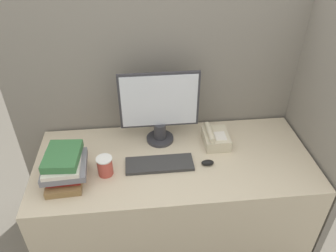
{
  "coord_description": "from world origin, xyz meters",
  "views": [
    {
      "loc": [
        -0.19,
        -1.11,
        2.03
      ],
      "look_at": [
        -0.04,
        0.4,
        0.94
      ],
      "focal_mm": 35.0,
      "sensor_mm": 36.0,
      "label": 1
    }
  ],
  "objects_px": {
    "monitor": "(159,109)",
    "coffee_cup": "(105,166)",
    "book_stack": "(64,167)",
    "keyboard": "(159,164)",
    "desk_telephone": "(215,138)",
    "mouse": "(208,163)"
  },
  "relations": [
    {
      "from": "keyboard",
      "to": "coffee_cup",
      "type": "xyz_separation_m",
      "value": [
        -0.31,
        -0.04,
        0.05
      ]
    },
    {
      "from": "monitor",
      "to": "keyboard",
      "type": "xyz_separation_m",
      "value": [
        -0.02,
        -0.25,
        -0.23
      ]
    },
    {
      "from": "mouse",
      "to": "coffee_cup",
      "type": "height_order",
      "value": "coffee_cup"
    },
    {
      "from": "mouse",
      "to": "desk_telephone",
      "type": "relative_size",
      "value": 0.37
    },
    {
      "from": "keyboard",
      "to": "mouse",
      "type": "distance_m",
      "value": 0.28
    },
    {
      "from": "coffee_cup",
      "to": "book_stack",
      "type": "bearing_deg",
      "value": -176.09
    },
    {
      "from": "coffee_cup",
      "to": "monitor",
      "type": "bearing_deg",
      "value": 40.38
    },
    {
      "from": "monitor",
      "to": "keyboard",
      "type": "height_order",
      "value": "monitor"
    },
    {
      "from": "desk_telephone",
      "to": "monitor",
      "type": "bearing_deg",
      "value": 167.83
    },
    {
      "from": "keyboard",
      "to": "book_stack",
      "type": "relative_size",
      "value": 1.35
    },
    {
      "from": "book_stack",
      "to": "desk_telephone",
      "type": "xyz_separation_m",
      "value": [
        0.9,
        0.22,
        -0.05
      ]
    },
    {
      "from": "coffee_cup",
      "to": "desk_telephone",
      "type": "xyz_separation_m",
      "value": [
        0.68,
        0.21,
        -0.02
      ]
    },
    {
      "from": "monitor",
      "to": "book_stack",
      "type": "xyz_separation_m",
      "value": [
        -0.55,
        -0.3,
        -0.15
      ]
    },
    {
      "from": "keyboard",
      "to": "coffee_cup",
      "type": "distance_m",
      "value": 0.32
    },
    {
      "from": "monitor",
      "to": "coffee_cup",
      "type": "distance_m",
      "value": 0.47
    },
    {
      "from": "keyboard",
      "to": "book_stack",
      "type": "height_order",
      "value": "book_stack"
    },
    {
      "from": "monitor",
      "to": "mouse",
      "type": "bearing_deg",
      "value": -46.26
    },
    {
      "from": "mouse",
      "to": "book_stack",
      "type": "relative_size",
      "value": 0.25
    },
    {
      "from": "monitor",
      "to": "mouse",
      "type": "xyz_separation_m",
      "value": [
        0.26,
        -0.27,
        -0.22
      ]
    },
    {
      "from": "mouse",
      "to": "desk_telephone",
      "type": "distance_m",
      "value": 0.22
    },
    {
      "from": "mouse",
      "to": "coffee_cup",
      "type": "bearing_deg",
      "value": -178.68
    },
    {
      "from": "book_stack",
      "to": "desk_telephone",
      "type": "relative_size",
      "value": 1.49
    }
  ]
}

